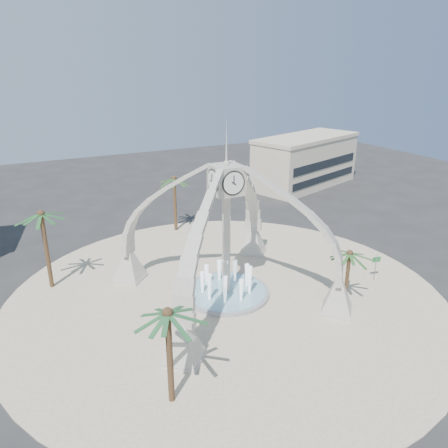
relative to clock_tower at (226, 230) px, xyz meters
name	(u,v)px	position (x,y,z in m)	size (l,w,h in m)	color
ground	(226,295)	(0.00, 0.00, -6.49)	(140.00, 140.00, 0.00)	#282828
plaza	(226,294)	(0.00, 0.00, -6.46)	(40.00, 40.00, 0.06)	beige
clock_tower	(226,230)	(0.00, 0.00, 0.00)	(17.94, 17.94, 16.30)	beige
fountain	(226,292)	(0.00, 0.00, -6.20)	(8.00, 8.00, 3.62)	#97979A
building_ne	(306,161)	(30.00, 28.00, -2.18)	(21.87, 14.17, 8.60)	beige
palm_east	(350,254)	(8.52, -6.46, -1.48)	(3.88, 3.88, 5.76)	brown
palm_west	(41,215)	(-14.26, 8.99, 0.88)	(5.38, 5.38, 8.31)	brown
palm_north	(174,179)	(1.90, 17.71, 0.26)	(4.55, 4.55, 7.67)	brown
palm_south	(167,314)	(-9.34, -10.43, -0.10)	(4.99, 4.99, 7.30)	brown
street_sign	(376,263)	(14.42, -4.14, -4.56)	(0.98, 0.23, 2.70)	slate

